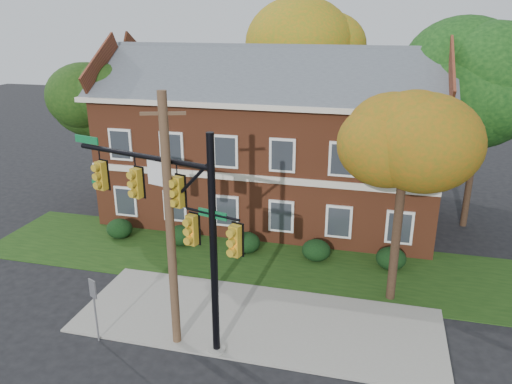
% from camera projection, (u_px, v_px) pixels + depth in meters
% --- Properties ---
extents(ground, '(120.00, 120.00, 0.00)m').
position_uv_depth(ground, '(251.00, 336.00, 18.47)').
color(ground, black).
rests_on(ground, ground).
extents(sidewalk, '(14.00, 5.00, 0.08)m').
position_uv_depth(sidewalk, '(257.00, 320.00, 19.37)').
color(sidewalk, gray).
rests_on(sidewalk, ground).
extents(grass_strip, '(30.00, 6.00, 0.04)m').
position_uv_depth(grass_strip, '(283.00, 263.00, 23.94)').
color(grass_strip, '#193811').
rests_on(grass_strip, ground).
extents(apartment_building, '(18.80, 8.80, 9.74)m').
position_uv_depth(apartment_building, '(270.00, 132.00, 28.19)').
color(apartment_building, brown).
rests_on(apartment_building, ground).
extents(hedge_far_left, '(1.40, 1.26, 1.05)m').
position_uv_depth(hedge_far_left, '(120.00, 229.00, 26.51)').
color(hedge_far_left, black).
rests_on(hedge_far_left, ground).
extents(hedge_left, '(1.40, 1.26, 1.05)m').
position_uv_depth(hedge_left, '(181.00, 235.00, 25.69)').
color(hedge_left, black).
rests_on(hedge_left, ground).
extents(hedge_center, '(1.40, 1.26, 1.05)m').
position_uv_depth(hedge_center, '(246.00, 243.00, 24.88)').
color(hedge_center, black).
rests_on(hedge_center, ground).
extents(hedge_right, '(1.40, 1.26, 1.05)m').
position_uv_depth(hedge_right, '(316.00, 250.00, 24.06)').
color(hedge_right, black).
rests_on(hedge_right, ground).
extents(hedge_far_right, '(1.40, 1.26, 1.05)m').
position_uv_depth(hedge_far_right, '(391.00, 258.00, 23.25)').
color(hedge_far_right, black).
rests_on(hedge_far_right, ground).
extents(tree_near_right, '(4.50, 4.25, 8.58)m').
position_uv_depth(tree_near_right, '(412.00, 145.00, 18.55)').
color(tree_near_right, black).
rests_on(tree_near_right, ground).
extents(tree_left_rear, '(5.40, 5.10, 8.88)m').
position_uv_depth(tree_left_rear, '(103.00, 99.00, 28.87)').
color(tree_left_rear, black).
rests_on(tree_left_rear, ground).
extents(tree_right_rear, '(6.30, 5.95, 10.62)m').
position_uv_depth(tree_right_rear, '(492.00, 80.00, 25.29)').
color(tree_right_rear, black).
rests_on(tree_right_rear, ground).
extents(tree_far_rear, '(6.84, 6.46, 11.52)m').
position_uv_depth(tree_far_rear, '(316.00, 53.00, 33.75)').
color(tree_far_rear, black).
rests_on(tree_far_rear, ground).
extents(traffic_signal, '(6.86, 2.13, 7.91)m').
position_uv_depth(traffic_signal, '(178.00, 216.00, 16.64)').
color(traffic_signal, gray).
rests_on(traffic_signal, ground).
extents(utility_pole, '(1.38, 0.52, 9.08)m').
position_uv_depth(utility_pole, '(170.00, 226.00, 16.60)').
color(utility_pole, '#503925').
rests_on(utility_pole, ground).
extents(sign_post, '(0.35, 0.19, 2.51)m').
position_uv_depth(sign_post, '(94.00, 300.00, 17.66)').
color(sign_post, slate).
rests_on(sign_post, ground).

